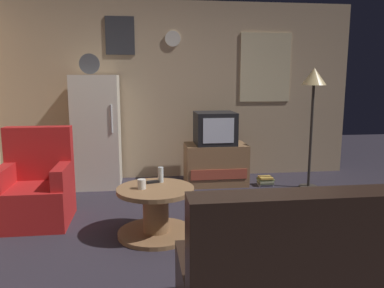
# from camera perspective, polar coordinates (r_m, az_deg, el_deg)

# --- Properties ---
(ground_plane) EXTENTS (12.00, 12.00, 0.00)m
(ground_plane) POSITION_cam_1_polar(r_m,az_deg,el_deg) (3.56, 1.49, -14.52)
(ground_plane) COLOR #2D2833
(wall_with_art) EXTENTS (5.20, 0.12, 2.54)m
(wall_with_art) POSITION_cam_1_polar(r_m,az_deg,el_deg) (5.68, -2.21, 7.89)
(wall_with_art) COLOR tan
(wall_with_art) RESTS_ON ground_plane
(fridge) EXTENTS (0.60, 0.62, 1.77)m
(fridge) POSITION_cam_1_polar(r_m,az_deg,el_deg) (5.33, -13.91, 1.87)
(fridge) COLOR silver
(fridge) RESTS_ON ground_plane
(tv_stand) EXTENTS (0.84, 0.53, 0.56)m
(tv_stand) POSITION_cam_1_polar(r_m,az_deg,el_deg) (5.36, 3.51, -2.97)
(tv_stand) COLOR #8E6642
(tv_stand) RESTS_ON ground_plane
(crt_tv) EXTENTS (0.54, 0.51, 0.44)m
(crt_tv) POSITION_cam_1_polar(r_m,az_deg,el_deg) (5.26, 3.43, 2.35)
(crt_tv) COLOR black
(crt_tv) RESTS_ON tv_stand
(standing_lamp) EXTENTS (0.32, 0.32, 1.59)m
(standing_lamp) POSITION_cam_1_polar(r_m,az_deg,el_deg) (5.27, 17.59, 8.20)
(standing_lamp) COLOR #332D28
(standing_lamp) RESTS_ON ground_plane
(coffee_table) EXTENTS (0.72, 0.72, 0.46)m
(coffee_table) POSITION_cam_1_polar(r_m,az_deg,el_deg) (3.66, -5.39, -9.94)
(coffee_table) COLOR #8E6642
(coffee_table) RESTS_ON ground_plane
(wine_glass) EXTENTS (0.05, 0.05, 0.15)m
(wine_glass) POSITION_cam_1_polar(r_m,az_deg,el_deg) (3.75, -4.66, -4.56)
(wine_glass) COLOR silver
(wine_glass) RESTS_ON coffee_table
(mug_ceramic_white) EXTENTS (0.08, 0.08, 0.09)m
(mug_ceramic_white) POSITION_cam_1_polar(r_m,az_deg,el_deg) (3.56, -7.48, -5.91)
(mug_ceramic_white) COLOR silver
(mug_ceramic_white) RESTS_ON coffee_table
(remote_control) EXTENTS (0.16, 0.09, 0.02)m
(remote_control) POSITION_cam_1_polar(r_m,az_deg,el_deg) (3.75, -5.60, -5.58)
(remote_control) COLOR black
(remote_control) RESTS_ON coffee_table
(armchair) EXTENTS (0.68, 0.68, 0.96)m
(armchair) POSITION_cam_1_polar(r_m,az_deg,el_deg) (4.27, -22.10, -6.26)
(armchair) COLOR red
(armchair) RESTS_ON ground_plane
(couch) EXTENTS (1.70, 0.80, 0.92)m
(couch) POSITION_cam_1_polar(r_m,az_deg,el_deg) (2.48, 19.65, -18.57)
(couch) COLOR black
(couch) RESTS_ON ground_plane
(book_stack) EXTENTS (0.21, 0.17, 0.12)m
(book_stack) POSITION_cam_1_polar(r_m,az_deg,el_deg) (5.40, 10.83, -5.41)
(book_stack) COLOR #A0A2B0
(book_stack) RESTS_ON ground_plane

